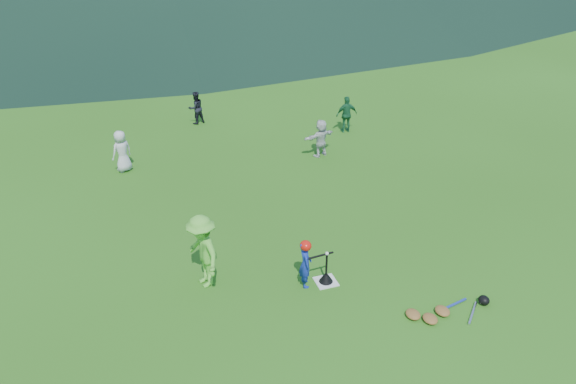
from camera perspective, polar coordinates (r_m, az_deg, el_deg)
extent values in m
plane|color=#285914|center=(12.17, 3.86, -9.10)|extent=(120.00, 120.00, 0.00)
cube|color=silver|center=(12.17, 3.87, -9.07)|extent=(0.45, 0.45, 0.02)
sphere|color=white|center=(11.73, 3.98, -6.26)|extent=(0.08, 0.08, 0.08)
imported|color=#162C9A|center=(11.76, 1.77, -7.32)|extent=(0.32, 0.43, 1.08)
imported|color=#61C439|center=(11.75, -8.68, -5.98)|extent=(0.86, 1.19, 1.65)
imported|color=silver|center=(17.13, -16.53, 4.00)|extent=(0.73, 0.64, 1.25)
imported|color=black|center=(20.19, -9.34, 8.44)|extent=(0.68, 0.60, 1.16)
imported|color=#1C5D35|center=(19.29, 5.98, 7.85)|extent=(0.75, 0.33, 1.26)
imported|color=silver|center=(17.43, 3.35, 5.50)|extent=(1.16, 0.67, 1.19)
cone|color=black|center=(12.10, 3.88, -8.69)|extent=(0.30, 0.30, 0.18)
cylinder|color=black|center=(11.90, 3.93, -7.39)|extent=(0.04, 0.04, 0.50)
ellipsoid|color=red|center=(11.49, 1.81, -5.47)|extent=(0.24, 0.26, 0.22)
cylinder|color=black|center=(11.72, 3.23, -6.49)|extent=(0.62, 0.07, 0.07)
ellipsoid|color=olive|center=(11.49, 14.24, -12.37)|extent=(0.28, 0.34, 0.13)
ellipsoid|color=olive|center=(11.73, 15.41, -11.57)|extent=(0.28, 0.34, 0.13)
ellipsoid|color=olive|center=(11.52, 12.58, -12.03)|extent=(0.28, 0.34, 0.13)
cylinder|color=silver|center=(11.90, 18.23, -11.62)|extent=(0.55, 0.54, 0.06)
cylinder|color=#263FA5|center=(12.01, 16.47, -10.91)|extent=(0.68, 0.19, 0.05)
ellipsoid|color=black|center=(12.19, 19.28, -10.34)|extent=(0.22, 0.24, 0.19)
cube|color=gray|center=(37.64, -13.31, 17.52)|extent=(70.00, 0.03, 1.20)
cube|color=yellow|center=(37.53, -13.42, 18.47)|extent=(70.00, 0.08, 0.08)
cylinder|color=gray|center=(37.64, -13.31, 17.52)|extent=(0.07, 0.07, 1.30)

